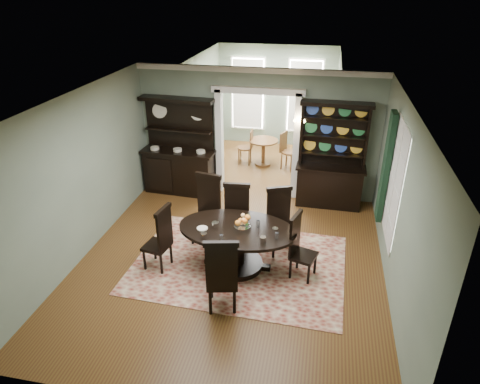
# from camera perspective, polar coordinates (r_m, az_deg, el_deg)

# --- Properties ---
(room) EXTENTS (5.51, 6.01, 3.01)m
(room) POSITION_cam_1_polar(r_m,az_deg,el_deg) (7.18, -1.42, 0.84)
(room) COLOR brown
(room) RESTS_ON ground
(parlor) EXTENTS (3.51, 3.50, 3.01)m
(parlor) POSITION_cam_1_polar(r_m,az_deg,el_deg) (12.30, 4.27, 11.59)
(parlor) COLOR brown
(parlor) RESTS_ON ground
(doorway_trim) EXTENTS (2.08, 0.25, 2.57)m
(doorway_trim) POSITION_cam_1_polar(r_m,az_deg,el_deg) (9.87, 2.35, 8.42)
(doorway_trim) COLOR silver
(doorway_trim) RESTS_ON floor
(right_window) EXTENTS (0.15, 1.47, 2.12)m
(right_window) POSITION_cam_1_polar(r_m,az_deg,el_deg) (7.93, 19.42, 2.02)
(right_window) COLOR white
(right_window) RESTS_ON wall_right
(wall_sconce) EXTENTS (0.27, 0.21, 0.21)m
(wall_sconce) POSITION_cam_1_polar(r_m,az_deg,el_deg) (9.54, 7.95, 9.26)
(wall_sconce) COLOR #C77B35
(wall_sconce) RESTS_ON back_wall_right
(rug) EXTENTS (3.88, 2.82, 0.01)m
(rug) POSITION_cam_1_polar(r_m,az_deg,el_deg) (7.96, -0.14, -9.53)
(rug) COLOR maroon
(rug) RESTS_ON floor
(dining_table) EXTENTS (2.13, 2.00, 0.82)m
(dining_table) POSITION_cam_1_polar(r_m,az_deg,el_deg) (7.57, -0.38, -6.44)
(dining_table) COLOR black
(dining_table) RESTS_ON rug
(centerpiece) EXTENTS (1.45, 0.93, 0.24)m
(centerpiece) POSITION_cam_1_polar(r_m,az_deg,el_deg) (7.39, 0.31, -4.41)
(centerpiece) COLOR white
(centerpiece) RESTS_ON dining_table
(chair_far_left) EXTENTS (0.59, 0.57, 1.38)m
(chair_far_left) POSITION_cam_1_polar(r_m,az_deg,el_deg) (8.34, -4.40, -1.92)
(chair_far_left) COLOR black
(chair_far_left) RESTS_ON rug
(chair_far_mid) EXTENTS (0.53, 0.51, 1.32)m
(chair_far_mid) POSITION_cam_1_polar(r_m,az_deg,el_deg) (8.07, -0.49, -3.14)
(chair_far_mid) COLOR black
(chair_far_mid) RESTS_ON rug
(chair_far_right) EXTENTS (0.61, 0.60, 1.28)m
(chair_far_right) POSITION_cam_1_polar(r_m,az_deg,el_deg) (8.06, 5.28, -3.48)
(chair_far_right) COLOR black
(chair_far_right) RESTS_ON rug
(chair_end_left) EXTENTS (0.51, 0.53, 1.24)m
(chair_end_left) POSITION_cam_1_polar(r_m,az_deg,el_deg) (7.63, -10.49, -5.92)
(chair_end_left) COLOR black
(chair_end_left) RESTS_ON rug
(chair_end_right) EXTENTS (0.53, 0.55, 1.20)m
(chair_end_right) POSITION_cam_1_polar(r_m,az_deg,el_deg) (7.42, 7.85, -6.95)
(chair_end_right) COLOR black
(chair_end_right) RESTS_ON rug
(chair_near) EXTENTS (0.59, 0.57, 1.35)m
(chair_near) POSITION_cam_1_polar(r_m,az_deg,el_deg) (6.57, -2.43, -10.87)
(chair_near) COLOR black
(chair_near) RESTS_ON rug
(sideboard) EXTENTS (1.78, 0.72, 2.29)m
(sideboard) POSITION_cam_1_polar(r_m,az_deg,el_deg) (10.33, -8.06, 4.21)
(sideboard) COLOR black
(sideboard) RESTS_ON floor
(welsh_dresser) EXTENTS (1.54, 0.59, 2.38)m
(welsh_dresser) POSITION_cam_1_polar(r_m,az_deg,el_deg) (9.79, 11.99, 2.97)
(welsh_dresser) COLOR black
(welsh_dresser) RESTS_ON floor
(parlor_table) EXTENTS (0.79, 0.79, 0.73)m
(parlor_table) POSITION_cam_1_polar(r_m,az_deg,el_deg) (11.86, 3.13, 5.78)
(parlor_table) COLOR brown
(parlor_table) RESTS_ON parlor_floor
(parlor_chair_left) EXTENTS (0.41, 0.41, 0.97)m
(parlor_chair_left) POSITION_cam_1_polar(r_m,az_deg,el_deg) (11.93, 0.99, 6.15)
(parlor_chair_left) COLOR brown
(parlor_chair_left) RESTS_ON parlor_floor
(parlor_chair_right) EXTENTS (0.48, 0.47, 1.01)m
(parlor_chair_right) POSITION_cam_1_polar(r_m,az_deg,el_deg) (11.68, 6.28, 5.64)
(parlor_chair_right) COLOR brown
(parlor_chair_right) RESTS_ON parlor_floor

